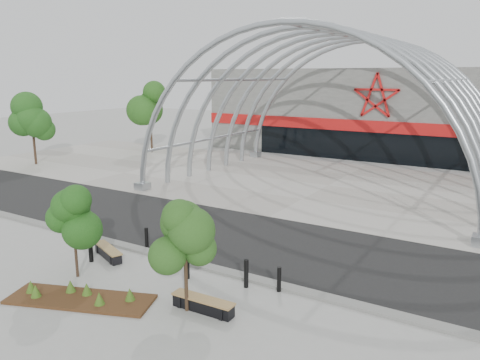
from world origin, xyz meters
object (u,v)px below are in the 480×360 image
at_px(street_tree_1, 185,236).
at_px(bench_0, 108,252).
at_px(street_tree_0, 73,215).
at_px(bench_1, 203,305).
at_px(bollard_2, 187,266).

distance_m(street_tree_1, bench_0, 6.29).
bearing_deg(street_tree_1, street_tree_0, -179.05).
distance_m(street_tree_1, bench_1, 2.35).
height_order(bench_0, bollard_2, bollard_2).
bearing_deg(bench_0, street_tree_1, -18.49).
relative_size(bench_0, bollard_2, 2.19).
xyz_separation_m(street_tree_1, bench_1, (0.47, 0.24, -2.29)).
bearing_deg(street_tree_0, bench_0, 103.31).
height_order(street_tree_0, bench_0, street_tree_0).
relative_size(street_tree_1, bollard_2, 3.64).
bearing_deg(bench_1, street_tree_0, -176.70).
distance_m(street_tree_0, street_tree_1, 5.09).
bearing_deg(bench_0, bollard_2, 1.25).
height_order(street_tree_1, bollard_2, street_tree_1).
bearing_deg(bollard_2, bench_1, -41.27).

